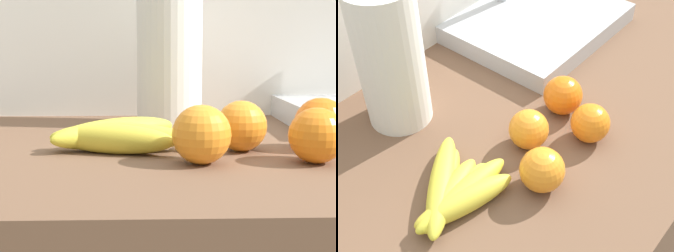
{
  "view_description": "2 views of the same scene",
  "coord_description": "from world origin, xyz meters",
  "views": [
    {
      "loc": [
        -0.25,
        -0.76,
        1.01
      ],
      "look_at": [
        -0.22,
        -0.06,
        0.9
      ],
      "focal_mm": 54.31,
      "sensor_mm": 36.0,
      "label": 1
    },
    {
      "loc": [
        -0.63,
        -0.41,
        1.5
      ],
      "look_at": [
        -0.16,
        -0.02,
        0.93
      ],
      "focal_mm": 51.62,
      "sensor_mm": 36.0,
      "label": 2
    }
  ],
  "objects": [
    {
      "name": "paper_towel_roll",
      "position": [
        -0.21,
        0.2,
        1.0
      ],
      "size": [
        0.12,
        0.12,
        0.31
      ],
      "color": "white",
      "rests_on": "counter"
    },
    {
      "name": "wall_back",
      "position": [
        0.0,
        0.36,
        0.65
      ],
      "size": [
        1.82,
        0.06,
        1.3
      ],
      "primitive_type": "cube",
      "color": "silver",
      "rests_on": "ground"
    },
    {
      "name": "orange_back_left",
      "position": [
        -0.03,
        -0.12,
        0.89
      ],
      "size": [
        0.07,
        0.07,
        0.07
      ],
      "primitive_type": "sphere",
      "color": "orange",
      "rests_on": "counter"
    },
    {
      "name": "orange_right",
      "position": [
        -0.18,
        -0.12,
        0.9
      ],
      "size": [
        0.08,
        0.08,
        0.08
      ],
      "primitive_type": "sphere",
      "color": "orange",
      "rests_on": "counter"
    },
    {
      "name": "orange_front",
      "position": [
        0.0,
        -0.04,
        0.9
      ],
      "size": [
        0.08,
        0.08,
        0.08
      ],
      "primitive_type": "sphere",
      "color": "orange",
      "rests_on": "counter"
    },
    {
      "name": "banana_bunch",
      "position": [
        -0.3,
        -0.03,
        0.88
      ],
      "size": [
        0.21,
        0.18,
        0.04
      ],
      "color": "gold",
      "rests_on": "counter"
    },
    {
      "name": "orange_far_right",
      "position": [
        -0.12,
        -0.04,
        0.89
      ],
      "size": [
        0.07,
        0.07,
        0.07
      ],
      "primitive_type": "sphere",
      "color": "orange",
      "rests_on": "counter"
    }
  ]
}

